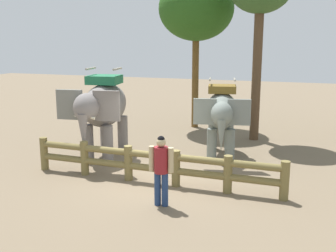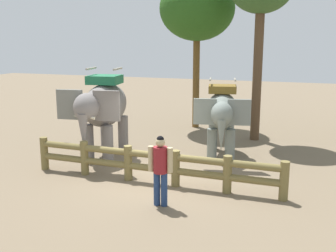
{
  "view_description": "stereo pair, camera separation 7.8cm",
  "coord_description": "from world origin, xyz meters",
  "px_view_note": "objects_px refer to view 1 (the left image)",
  "views": [
    {
      "loc": [
        4.09,
        -10.71,
        4.12
      ],
      "look_at": [
        0.0,
        1.23,
        1.4
      ],
      "focal_mm": 43.6,
      "sensor_mm": 36.0,
      "label": 1
    },
    {
      "loc": [
        4.16,
        -10.68,
        4.12
      ],
      "look_at": [
        0.0,
        1.23,
        1.4
      ],
      "focal_mm": 43.6,
      "sensor_mm": 36.0,
      "label": 2
    }
  ],
  "objects_px": {
    "tourist_woman_in_black": "(161,166)",
    "tree_far_right": "(196,9)",
    "elephant_center": "(221,113)",
    "log_fence": "(152,163)",
    "elephant_near_left": "(103,108)"
  },
  "relations": [
    {
      "from": "elephant_center",
      "to": "tourist_woman_in_black",
      "type": "height_order",
      "value": "elephant_center"
    },
    {
      "from": "tourist_woman_in_black",
      "to": "elephant_near_left",
      "type": "bearing_deg",
      "value": 134.66
    },
    {
      "from": "log_fence",
      "to": "tree_far_right",
      "type": "xyz_separation_m",
      "value": [
        -0.85,
        7.85,
        4.79
      ]
    },
    {
      "from": "elephant_near_left",
      "to": "tree_far_right",
      "type": "xyz_separation_m",
      "value": [
        1.73,
        5.86,
        3.63
      ]
    },
    {
      "from": "tourist_woman_in_black",
      "to": "elephant_center",
      "type": "bearing_deg",
      "value": 84.0
    },
    {
      "from": "elephant_center",
      "to": "elephant_near_left",
      "type": "bearing_deg",
      "value": -160.37
    },
    {
      "from": "elephant_near_left",
      "to": "elephant_center",
      "type": "distance_m",
      "value": 4.14
    },
    {
      "from": "tourist_woman_in_black",
      "to": "tree_far_right",
      "type": "height_order",
      "value": "tree_far_right"
    },
    {
      "from": "tourist_woman_in_black",
      "to": "log_fence",
      "type": "bearing_deg",
      "value": 119.52
    },
    {
      "from": "tourist_woman_in_black",
      "to": "tree_far_right",
      "type": "bearing_deg",
      "value": 100.15
    },
    {
      "from": "elephant_center",
      "to": "tree_far_right",
      "type": "xyz_separation_m",
      "value": [
        -2.17,
        4.47,
        3.84
      ]
    },
    {
      "from": "elephant_near_left",
      "to": "tourist_woman_in_black",
      "type": "distance_m",
      "value": 4.87
    },
    {
      "from": "log_fence",
      "to": "elephant_center",
      "type": "relative_size",
      "value": 2.33
    },
    {
      "from": "log_fence",
      "to": "tourist_woman_in_black",
      "type": "bearing_deg",
      "value": -60.48
    },
    {
      "from": "log_fence",
      "to": "tree_far_right",
      "type": "distance_m",
      "value": 9.24
    }
  ]
}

